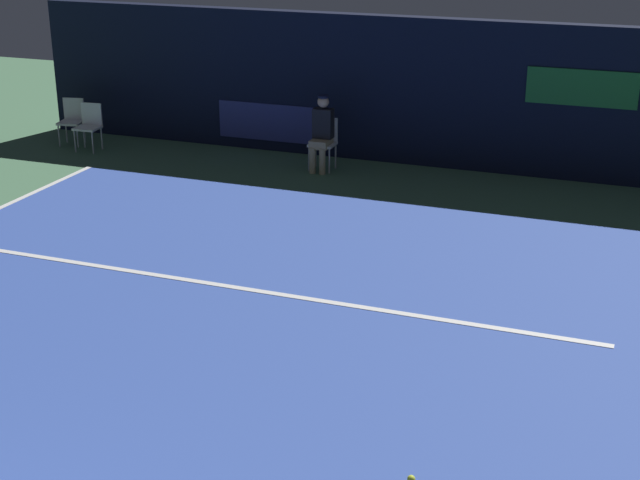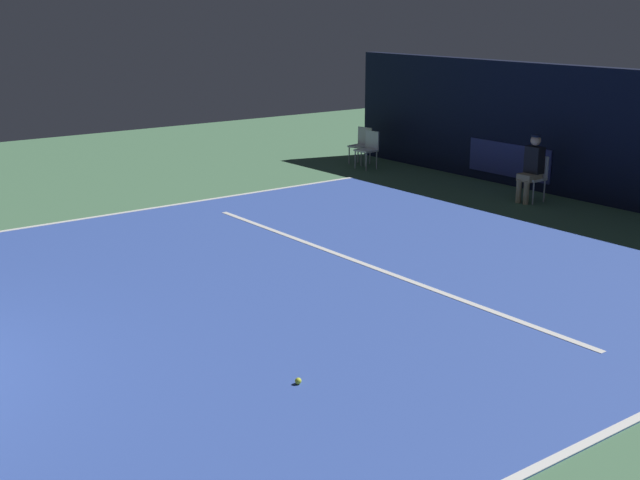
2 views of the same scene
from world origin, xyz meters
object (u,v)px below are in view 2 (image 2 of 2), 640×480
Objects in this scene: line_judge_on_chair at (532,167)px; courtside_chair_near at (368,147)px; courtside_chair_far at (362,143)px; tennis_ball at (298,381)px.

courtside_chair_near is at bearing -176.53° from line_judge_on_chair.
courtside_chair_far is at bearing -179.81° from line_judge_on_chair.
line_judge_on_chair is 1.50× the size of courtside_chair_near.
courtside_chair_near is at bearing -25.03° from courtside_chair_far.
line_judge_on_chair reaches higher than courtside_chair_near.
courtside_chair_far reaches higher than tennis_ball.
courtside_chair_far is 12.43m from tennis_ball.
line_judge_on_chair is 9.36m from tennis_ball.
line_judge_on_chair is 1.50× the size of courtside_chair_far.
tennis_ball is (9.12, -8.43, -0.46)m from courtside_chair_far.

